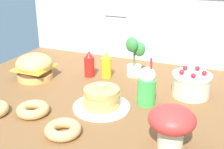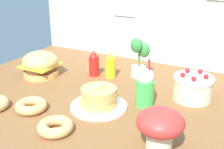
# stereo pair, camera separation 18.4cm
# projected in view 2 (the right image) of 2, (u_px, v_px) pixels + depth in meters

# --- Properties ---
(ground_plane) EXTENTS (2.22, 1.95, 0.02)m
(ground_plane) POSITION_uv_depth(u_px,v_px,m) (91.00, 102.00, 2.00)
(ground_plane) COLOR brown
(back_wall) EXTENTS (2.22, 0.04, 1.03)m
(back_wall) POSITION_uv_depth(u_px,v_px,m) (148.00, 5.00, 2.60)
(back_wall) COLOR silver
(back_wall) RESTS_ON ground_plane
(burger) EXTENTS (0.29, 0.29, 0.21)m
(burger) POSITION_uv_depth(u_px,v_px,m) (41.00, 64.00, 2.38)
(burger) COLOR #DBA859
(burger) RESTS_ON ground_plane
(pancake_stack) EXTENTS (0.37, 0.37, 0.16)m
(pancake_stack) POSITION_uv_depth(u_px,v_px,m) (99.00, 99.00, 1.88)
(pancake_stack) COLOR white
(pancake_stack) RESTS_ON ground_plane
(layer_cake) EXTENTS (0.27, 0.27, 0.20)m
(layer_cake) POSITION_uv_depth(u_px,v_px,m) (193.00, 88.00, 1.99)
(layer_cake) COLOR beige
(layer_cake) RESTS_ON ground_plane
(ketchup_bottle) EXTENTS (0.08, 0.08, 0.22)m
(ketchup_bottle) POSITION_uv_depth(u_px,v_px,m) (94.00, 64.00, 2.39)
(ketchup_bottle) COLOR red
(ketchup_bottle) RESTS_ON ground_plane
(mustard_bottle) EXTENTS (0.08, 0.08, 0.22)m
(mustard_bottle) POSITION_uv_depth(u_px,v_px,m) (110.00, 65.00, 2.36)
(mustard_bottle) COLOR yellow
(mustard_bottle) RESTS_ON ground_plane
(cream_soda_cup) EXTENTS (0.12, 0.12, 0.33)m
(cream_soda_cup) POSITION_uv_depth(u_px,v_px,m) (145.00, 87.00, 1.89)
(cream_soda_cup) COLOR green
(cream_soda_cup) RESTS_ON ground_plane
(donut_chocolate) EXTENTS (0.20, 0.20, 0.06)m
(donut_chocolate) POSITION_uv_depth(u_px,v_px,m) (31.00, 106.00, 1.86)
(donut_chocolate) COLOR tan
(donut_chocolate) RESTS_ON ground_plane
(donut_vanilla) EXTENTS (0.20, 0.20, 0.06)m
(donut_vanilla) POSITION_uv_depth(u_px,v_px,m) (55.00, 126.00, 1.63)
(donut_vanilla) COLOR tan
(donut_vanilla) RESTS_ON ground_plane
(potted_plant) EXTENTS (0.16, 0.13, 0.33)m
(potted_plant) POSITION_uv_depth(u_px,v_px,m) (139.00, 56.00, 2.34)
(potted_plant) COLOR white
(potted_plant) RESTS_ON ground_plane
(mushroom_stool) EXTENTS (0.24, 0.24, 0.23)m
(mushroom_stool) POSITION_uv_depth(u_px,v_px,m) (160.00, 126.00, 1.43)
(mushroom_stool) COLOR beige
(mushroom_stool) RESTS_ON ground_plane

